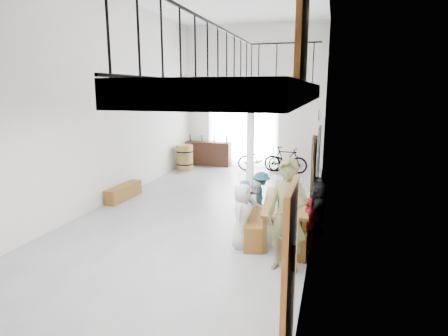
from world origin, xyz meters
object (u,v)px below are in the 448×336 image
(bicycle_near, at_px, (261,159))
(tasting_table, at_px, (285,205))
(serving_counter, at_px, (208,154))
(bench_inner, at_px, (254,221))
(side_bench, at_px, (124,192))
(host_standing, at_px, (287,216))
(oak_barrel, at_px, (185,158))

(bicycle_near, bearing_deg, tasting_table, -172.95)
(tasting_table, distance_m, serving_counter, 7.84)
(tasting_table, relative_size, serving_counter, 1.18)
(bench_inner, distance_m, side_bench, 4.29)
(host_standing, bearing_deg, bench_inner, 136.59)
(oak_barrel, distance_m, bicycle_near, 2.91)
(bench_inner, bearing_deg, side_bench, 149.10)
(bench_inner, height_order, bicycle_near, bicycle_near)
(oak_barrel, distance_m, host_standing, 8.55)
(side_bench, relative_size, host_standing, 0.74)
(bench_inner, relative_size, side_bench, 1.54)
(serving_counter, relative_size, host_standing, 0.94)
(oak_barrel, bearing_deg, tasting_table, -51.18)
(serving_counter, bearing_deg, host_standing, -64.06)
(oak_barrel, xyz_separation_m, host_standing, (4.74, -7.10, 0.49))
(bench_inner, relative_size, host_standing, 1.14)
(tasting_table, height_order, serving_counter, serving_counter)
(bench_inner, relative_size, bicycle_near, 1.28)
(bench_inner, relative_size, serving_counter, 1.22)
(host_standing, bearing_deg, tasting_table, 114.95)
(oak_barrel, bearing_deg, bench_inner, -55.25)
(bicycle_near, bearing_deg, side_bench, 139.40)
(host_standing, height_order, bicycle_near, host_standing)
(oak_barrel, bearing_deg, host_standing, -56.30)
(bicycle_near, bearing_deg, serving_counter, 68.57)
(bench_inner, xyz_separation_m, bicycle_near, (-1.02, 6.18, 0.20))
(side_bench, distance_m, host_standing, 5.79)
(side_bench, distance_m, oak_barrel, 4.14)
(host_standing, bearing_deg, serving_counter, 133.68)
(side_bench, relative_size, oak_barrel, 1.49)
(oak_barrel, height_order, host_standing, host_standing)
(tasting_table, bearing_deg, side_bench, 155.94)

